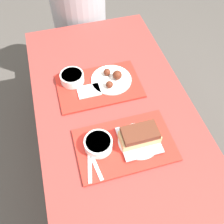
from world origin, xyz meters
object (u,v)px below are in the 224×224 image
Objects in this scene: wings_plate_far at (112,78)px; bowl_coleslaw_far at (72,77)px; bowl_coleslaw_near at (98,144)px; tray_near at (125,145)px; tray_far at (99,86)px; person_seated_across at (79,10)px; brisket_sandwich_plate at (139,137)px.

bowl_coleslaw_far is at bearing 165.53° from wings_plate_far.
tray_near is at bearing -10.00° from bowl_coleslaw_near.
bowl_coleslaw_near reaches higher than tray_far.
bowl_coleslaw_near is 0.18× the size of person_seated_across.
brisket_sandwich_plate is at bearing -87.73° from wings_plate_far.
brisket_sandwich_plate is at bearing -76.48° from tray_far.
brisket_sandwich_plate reaches higher than bowl_coleslaw_near.
person_seated_across reaches higher than bowl_coleslaw_far.
tray_near is 3.50× the size of bowl_coleslaw_near.
wings_plate_far is (-0.02, 0.40, -0.02)m from brisket_sandwich_plate.
wings_plate_far is 0.79m from person_seated_across.
tray_far is 0.08m from wings_plate_far.
tray_near is at bearing -97.13° from wings_plate_far.
tray_near is 0.13m from bowl_coleslaw_near.
wings_plate_far is at bearing -87.63° from person_seated_across.
tray_far is 0.38m from bowl_coleslaw_near.
wings_plate_far is at bearing 11.79° from tray_far.
wings_plate_far reaches higher than tray_far.
wings_plate_far is at bearing 65.93° from bowl_coleslaw_near.
tray_near is at bearing -70.68° from bowl_coleslaw_far.
bowl_coleslaw_far is 0.76m from person_seated_across.
brisket_sandwich_plate is 0.87× the size of wings_plate_far.
brisket_sandwich_plate is 1.51× the size of bowl_coleslaw_far.
person_seated_across is (-0.05, 1.19, -0.08)m from brisket_sandwich_plate.
bowl_coleslaw_near is 0.43m from bowl_coleslaw_far.
bowl_coleslaw_near is at bearing -96.67° from person_seated_across.
tray_near is 2.02× the size of wings_plate_far.
person_seated_across is (-0.03, 0.79, -0.06)m from wings_plate_far.
person_seated_across is (0.04, 0.81, -0.04)m from tray_far.
brisket_sandwich_plate is at bearing -7.06° from bowl_coleslaw_near.
brisket_sandwich_plate reaches higher than tray_near.
tray_near is 0.08m from brisket_sandwich_plate.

